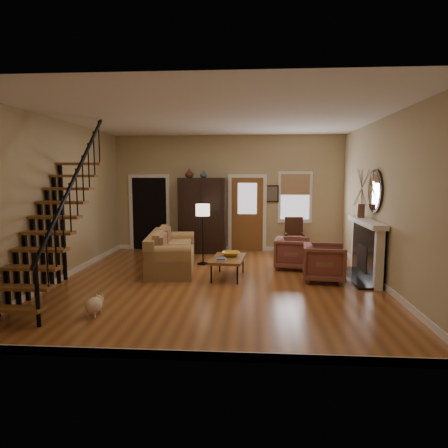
# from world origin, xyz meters

# --- Properties ---
(room) EXTENTS (7.00, 7.33, 3.30)m
(room) POSITION_xyz_m (-0.41, 1.76, 1.51)
(room) COLOR #985526
(room) RESTS_ON ground
(staircase) EXTENTS (0.94, 2.80, 3.20)m
(staircase) POSITION_xyz_m (-2.78, -1.30, 1.60)
(staircase) COLOR brown
(staircase) RESTS_ON ground
(fireplace) EXTENTS (0.33, 1.95, 2.30)m
(fireplace) POSITION_xyz_m (3.13, 0.50, 0.74)
(fireplace) COLOR black
(fireplace) RESTS_ON ground
(armoire) EXTENTS (1.30, 0.60, 2.10)m
(armoire) POSITION_xyz_m (-0.70, 3.15, 1.05)
(armoire) COLOR black
(armoire) RESTS_ON ground
(vase_a) EXTENTS (0.24, 0.24, 0.25)m
(vase_a) POSITION_xyz_m (-1.05, 3.05, 2.22)
(vase_a) COLOR #4C2619
(vase_a) RESTS_ON armoire
(vase_b) EXTENTS (0.20, 0.20, 0.21)m
(vase_b) POSITION_xyz_m (-0.65, 3.05, 2.21)
(vase_b) COLOR #334C60
(vase_b) RESTS_ON armoire
(sofa) EXTENTS (1.24, 2.37, 0.85)m
(sofa) POSITION_xyz_m (-1.16, 1.01, 0.42)
(sofa) COLOR #A67E4B
(sofa) RESTS_ON ground
(coffee_table) EXTENTS (0.77, 1.19, 0.44)m
(coffee_table) POSITION_xyz_m (0.19, 0.37, 0.22)
(coffee_table) COLOR brown
(coffee_table) RESTS_ON ground
(bowl) EXTENTS (0.39, 0.39, 0.10)m
(bowl) POSITION_xyz_m (0.24, 0.52, 0.48)
(bowl) COLOR #C68F17
(bowl) RESTS_ON coffee_table
(books) EXTENTS (0.21, 0.28, 0.05)m
(books) POSITION_xyz_m (0.07, 0.07, 0.46)
(books) COLOR beige
(books) RESTS_ON coffee_table
(armchair_left) EXTENTS (0.93, 0.91, 0.77)m
(armchair_left) POSITION_xyz_m (2.18, 0.23, 0.38)
(armchair_left) COLOR maroon
(armchair_left) RESTS_ON ground
(armchair_right) EXTENTS (0.91, 0.89, 0.73)m
(armchair_right) POSITION_xyz_m (1.64, 1.31, 0.36)
(armchair_right) COLOR maroon
(armchair_right) RESTS_ON ground
(floor_lamp) EXTENTS (0.44, 0.44, 1.48)m
(floor_lamp) POSITION_xyz_m (-0.50, 1.59, 0.74)
(floor_lamp) COLOR black
(floor_lamp) RESTS_ON ground
(side_chair) EXTENTS (0.54, 0.54, 1.02)m
(side_chair) POSITION_xyz_m (1.85, 2.95, 0.51)
(side_chair) COLOR #3C2213
(side_chair) RESTS_ON ground
(dog) EXTENTS (0.26, 0.42, 0.30)m
(dog) POSITION_xyz_m (-1.75, -2.11, 0.15)
(dog) COLOR beige
(dog) RESTS_ON ground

